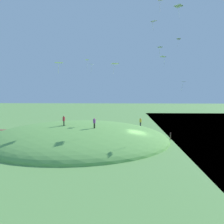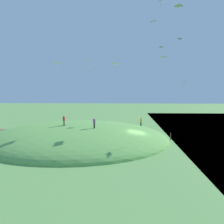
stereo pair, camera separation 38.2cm
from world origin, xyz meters
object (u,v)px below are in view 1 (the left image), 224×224
Objects in this scene: kite_9 at (92,65)px; kite_5 at (59,63)px; kite_3 at (160,47)px; kite_6 at (184,82)px; person_near_shore at (140,121)px; person_with_child at (64,119)px; kite_10 at (179,6)px; kite_4 at (115,64)px; kite_1 at (179,39)px; kite_2 at (87,61)px; mooring_post at (170,136)px; person_walking_path at (94,122)px; kite_0 at (161,0)px; kite_8 at (163,57)px; kite_11 at (153,21)px.

kite_5 is at bearing 80.42° from kite_9.
kite_3 is 17.20m from kite_6.
person_near_shore is 13.42m from kite_6.
person_near_shore is (-12.76, -7.91, -1.38)m from person_with_child.
person_with_child is at bearing -9.77° from kite_10.
kite_1 is at bearing -140.46° from kite_4.
kite_9 is at bearing 108.58° from kite_2.
person_near_shore is at bearing 33.10° from kite_1.
person_near_shore is 1.15× the size of kite_6.
kite_1 is 1.58× the size of mooring_post.
kite_2 is 15.52m from kite_3.
kite_4 is 11.42m from kite_6.
kite_0 is (-10.24, -4.83, 18.92)m from person_walking_path.
kite_8 is at bearing -79.86° from kite_10.
kite_3 is at bearing -96.89° from kite_8.
mooring_post is at bearing 89.46° from kite_3.
person_walking_path is at bearing 55.60° from kite_4.
kite_3 reaches higher than person_walking_path.
person_near_shore is 12.84m from kite_8.
kite_1 is 1.17× the size of kite_8.
kite_6 is (-15.21, 10.67, -4.14)m from kite_2.
kite_10 reaches higher than kite_5.
kite_8 is at bearing 154.60° from kite_11.
kite_1 is 1.09× the size of kite_9.
kite_9 reaches higher than person_near_shore.
kite_10 is at bearing 35.15° from person_walking_path.
person_with_child is 15.07m from person_near_shore.
kite_1 is 19.69m from kite_9.
kite_0 is 1.09× the size of kite_4.
kite_0 is 1.29× the size of kite_11.
kite_4 is at bearing 49.78° from kite_3.
kite_2 reaches higher than kite_6.
kite_1 is 1.16× the size of kite_3.
kite_0 is 21.83m from mooring_post.
kite_0 reaches higher than kite_3.
kite_1 is 12.64m from kite_8.
kite_3 is at bearing -86.95° from kite_6.
person_near_shore is 15.96m from kite_3.
kite_6 is (-17.86, 2.26, 5.73)m from person_with_child.
kite_1 is (-5.48, -10.05, -4.30)m from kite_0.
kite_0 reaches higher than kite_8.
person_with_child is at bearing -173.53° from person_near_shore.
kite_9 is (11.27, -1.45, -10.07)m from kite_0.
kite_6 is 6.64m from kite_8.
kite_6 is at bearing 114.30° from kite_8.
kite_0 is at bearing -63.62° from kite_6.
kite_10 is 6.57m from kite_11.
kite_11 is 18.71m from mooring_post.
kite_8 is (-13.08, 5.93, -0.00)m from kite_2.
kite_6 is at bearing 123.92° from kite_11.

